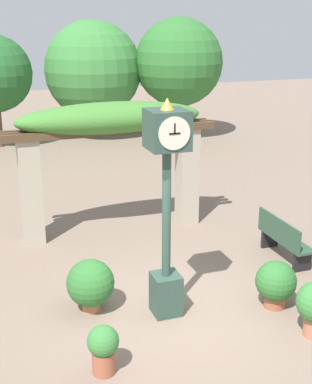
{
  "coord_description": "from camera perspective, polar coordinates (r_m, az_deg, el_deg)",
  "views": [
    {
      "loc": [
        -2.86,
        -7.26,
        4.71
      ],
      "look_at": [
        -0.11,
        0.63,
        1.97
      ],
      "focal_mm": 50.0,
      "sensor_mm": 36.0,
      "label": 1
    }
  ],
  "objects": [
    {
      "name": "ground_plane",
      "position": [
        9.11,
        2.0,
        -12.98
      ],
      "size": [
        60.0,
        60.0,
        0.0
      ],
      "primitive_type": "plane",
      "color": "#7F6B5B"
    },
    {
      "name": "pedestal_clock",
      "position": [
        8.33,
        1.13,
        -0.62
      ],
      "size": [
        0.6,
        0.64,
        3.59
      ],
      "color": "#2D473D",
      "rests_on": "ground"
    },
    {
      "name": "pergola",
      "position": [
        11.77,
        -4.78,
        6.23
      ],
      "size": [
        4.67,
        1.05,
        2.98
      ],
      "color": "#A89E89",
      "rests_on": "ground"
    },
    {
      "name": "potted_plant_near_left",
      "position": [
        9.35,
        12.66,
        -9.42
      ],
      "size": [
        0.69,
        0.69,
        0.83
      ],
      "color": "#9E563D",
      "rests_on": "ground"
    },
    {
      "name": "potted_plant_near_right",
      "position": [
        9.07,
        -7.0,
        -9.7
      ],
      "size": [
        0.8,
        0.8,
        0.91
      ],
      "color": "#B26B4C",
      "rests_on": "ground"
    },
    {
      "name": "potted_plant_far_left",
      "position": [
        7.65,
        -5.66,
        -16.14
      ],
      "size": [
        0.45,
        0.45,
        0.73
      ],
      "color": "#9E563D",
      "rests_on": "ground"
    },
    {
      "name": "park_bench",
      "position": [
        11.17,
        13.42,
        -4.89
      ],
      "size": [
        0.42,
        1.52,
        0.89
      ],
      "rotation": [
        0.0,
        0.0,
        1.57
      ],
      "color": "#2D4C38",
      "rests_on": "ground"
    },
    {
      "name": "tree_line",
      "position": [
        21.38,
        -8.73,
        12.79
      ],
      "size": [
        13.45,
        4.77,
        4.75
      ],
      "color": "brown",
      "rests_on": "ground"
    }
  ]
}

